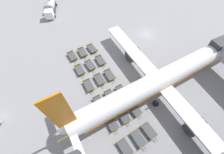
% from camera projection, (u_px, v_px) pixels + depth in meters
% --- Properties ---
extents(ground_plane, '(500.00, 500.00, 0.00)m').
position_uv_depth(ground_plane, '(146.00, 34.00, 41.22)').
color(ground_plane, gray).
extents(airplane, '(37.04, 44.75, 14.13)m').
position_uv_depth(airplane, '(164.00, 78.00, 28.98)').
color(airplane, white).
rests_on(airplane, ground_plane).
extents(fuel_tanker_primary, '(9.12, 4.75, 3.11)m').
position_uv_depth(fuel_tanker_primary, '(51.00, 7.00, 46.16)').
color(fuel_tanker_primary, white).
rests_on(fuel_tanker_primary, ground_plane).
extents(baggage_dolly_row_near_col_a, '(3.69, 2.04, 0.92)m').
position_uv_depth(baggage_dolly_row_near_col_a, '(72.00, 56.00, 36.09)').
color(baggage_dolly_row_near_col_a, '#424449').
rests_on(baggage_dolly_row_near_col_a, ground_plane).
extents(baggage_dolly_row_near_col_b, '(3.68, 1.92, 0.92)m').
position_uv_depth(baggage_dolly_row_near_col_b, '(80.00, 70.00, 33.79)').
color(baggage_dolly_row_near_col_b, '#424449').
rests_on(baggage_dolly_row_near_col_b, ground_plane).
extents(baggage_dolly_row_near_col_c, '(3.66, 1.87, 0.92)m').
position_uv_depth(baggage_dolly_row_near_col_c, '(89.00, 86.00, 31.53)').
color(baggage_dolly_row_near_col_c, '#424449').
rests_on(baggage_dolly_row_near_col_c, ground_plane).
extents(baggage_dolly_row_near_col_d, '(3.68, 1.92, 0.92)m').
position_uv_depth(baggage_dolly_row_near_col_d, '(99.00, 102.00, 29.39)').
color(baggage_dolly_row_near_col_d, '#424449').
rests_on(baggage_dolly_row_near_col_d, ground_plane).
extents(baggage_dolly_row_near_col_e, '(3.67, 1.91, 0.92)m').
position_uv_depth(baggage_dolly_row_near_col_e, '(112.00, 123.00, 27.16)').
color(baggage_dolly_row_near_col_e, '#424449').
rests_on(baggage_dolly_row_near_col_e, ground_plane).
extents(baggage_dolly_row_near_col_f, '(3.69, 2.03, 0.92)m').
position_uv_depth(baggage_dolly_row_near_col_f, '(125.00, 148.00, 24.86)').
color(baggage_dolly_row_near_col_f, '#424449').
rests_on(baggage_dolly_row_near_col_f, ground_plane).
extents(baggage_dolly_row_mid_a_col_a, '(3.67, 1.90, 0.92)m').
position_uv_depth(baggage_dolly_row_mid_a_col_a, '(82.00, 53.00, 36.77)').
color(baggage_dolly_row_mid_a_col_a, '#424449').
rests_on(baggage_dolly_row_mid_a_col_a, ground_plane).
extents(baggage_dolly_row_mid_a_col_b, '(3.69, 2.03, 0.92)m').
position_uv_depth(baggage_dolly_row_mid_a_col_b, '(90.00, 65.00, 34.56)').
color(baggage_dolly_row_mid_a_col_b, '#424449').
rests_on(baggage_dolly_row_mid_a_col_b, ground_plane).
extents(baggage_dolly_row_mid_a_col_c, '(3.68, 1.94, 0.92)m').
position_uv_depth(baggage_dolly_row_mid_a_col_c, '(100.00, 80.00, 32.37)').
color(baggage_dolly_row_mid_a_col_c, '#424449').
rests_on(baggage_dolly_row_mid_a_col_c, ground_plane).
extents(baggage_dolly_row_mid_a_col_d, '(3.66, 1.87, 0.92)m').
position_uv_depth(baggage_dolly_row_mid_a_col_d, '(110.00, 97.00, 30.10)').
color(baggage_dolly_row_mid_a_col_d, '#424449').
rests_on(baggage_dolly_row_mid_a_col_d, ground_plane).
extents(baggage_dolly_row_mid_a_col_e, '(3.66, 1.85, 0.92)m').
position_uv_depth(baggage_dolly_row_mid_a_col_e, '(124.00, 116.00, 27.90)').
color(baggage_dolly_row_mid_a_col_e, '#424449').
rests_on(baggage_dolly_row_mid_a_col_e, ground_plane).
extents(baggage_dolly_row_mid_a_col_f, '(3.69, 1.99, 0.92)m').
position_uv_depth(baggage_dolly_row_mid_a_col_f, '(138.00, 139.00, 25.66)').
color(baggage_dolly_row_mid_a_col_f, '#424449').
rests_on(baggage_dolly_row_mid_a_col_f, ground_plane).
extents(baggage_dolly_row_mid_b_col_a, '(3.70, 2.07, 0.92)m').
position_uv_depth(baggage_dolly_row_mid_b_col_a, '(92.00, 49.00, 37.50)').
color(baggage_dolly_row_mid_b_col_a, '#424449').
rests_on(baggage_dolly_row_mid_b_col_a, ground_plane).
extents(baggage_dolly_row_mid_b_col_b, '(3.67, 1.89, 0.92)m').
position_uv_depth(baggage_dolly_row_mid_b_col_b, '(100.00, 60.00, 35.35)').
color(baggage_dolly_row_mid_b_col_b, '#424449').
rests_on(baggage_dolly_row_mid_b_col_b, ground_plane).
extents(baggage_dolly_row_mid_b_col_c, '(3.67, 1.91, 0.92)m').
position_uv_depth(baggage_dolly_row_mid_b_col_c, '(110.00, 75.00, 33.03)').
color(baggage_dolly_row_mid_b_col_c, '#424449').
rests_on(baggage_dolly_row_mid_b_col_c, ground_plane).
extents(baggage_dolly_row_mid_b_col_d, '(3.69, 2.03, 0.92)m').
position_uv_depth(baggage_dolly_row_mid_b_col_d, '(122.00, 91.00, 30.77)').
color(baggage_dolly_row_mid_b_col_d, '#424449').
rests_on(baggage_dolly_row_mid_b_col_d, ground_plane).
extents(baggage_dolly_row_mid_b_col_e, '(3.69, 2.06, 0.92)m').
position_uv_depth(baggage_dolly_row_mid_b_col_e, '(135.00, 109.00, 28.63)').
color(baggage_dolly_row_mid_b_col_e, '#424449').
rests_on(baggage_dolly_row_mid_b_col_e, ground_plane).
extents(baggage_dolly_row_mid_b_col_f, '(3.70, 2.07, 0.92)m').
position_uv_depth(baggage_dolly_row_mid_b_col_f, '(149.00, 131.00, 26.39)').
color(baggage_dolly_row_mid_b_col_f, '#424449').
rests_on(baggage_dolly_row_mid_b_col_f, ground_plane).
extents(stand_guidance_stripe, '(2.86, 25.65, 0.01)m').
position_uv_depth(stand_guidance_stripe, '(121.00, 107.00, 29.33)').
color(stand_guidance_stripe, yellow).
rests_on(stand_guidance_stripe, ground_plane).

